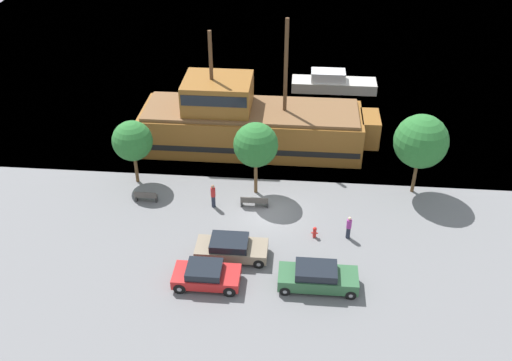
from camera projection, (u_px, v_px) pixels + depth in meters
ground_plane at (267, 212)px, 38.36m from camera, size 160.00×160.00×0.00m
water_surface at (290, 12)px, 74.84m from camera, size 80.00×80.00×0.00m
pirate_ship at (249, 123)px, 44.50m from camera, size 18.36×5.34×10.50m
moored_boat_dockside at (332, 83)px, 54.26m from camera, size 7.98×2.29×1.91m
parked_car_curb_front at (206, 275)px, 32.31m from camera, size 3.80×1.94×1.30m
parked_car_curb_mid at (318, 277)px, 32.10m from camera, size 4.49×1.86×1.45m
parked_car_curb_rear at (231, 248)px, 34.27m from camera, size 4.33×1.94×1.33m
fire_hydrant at (315, 232)px, 35.98m from camera, size 0.42×0.25×0.76m
bench_promenade_east at (254, 201)px, 38.64m from camera, size 1.88×0.45×0.85m
bench_promenade_west at (146, 196)px, 39.18m from camera, size 1.54×0.45×0.85m
pedestrian_walking_near at (213, 196)px, 38.42m from camera, size 0.32×0.32×1.76m
pedestrian_walking_far at (349, 227)px, 35.70m from camera, size 0.32×0.32×1.62m
tree_row_east at (132, 141)px, 39.64m from camera, size 2.84×2.84×4.81m
tree_row_mideast at (256, 145)px, 38.23m from camera, size 3.04×3.04×5.38m
tree_row_midwest at (421, 141)px, 38.20m from camera, size 3.67×3.67×5.90m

